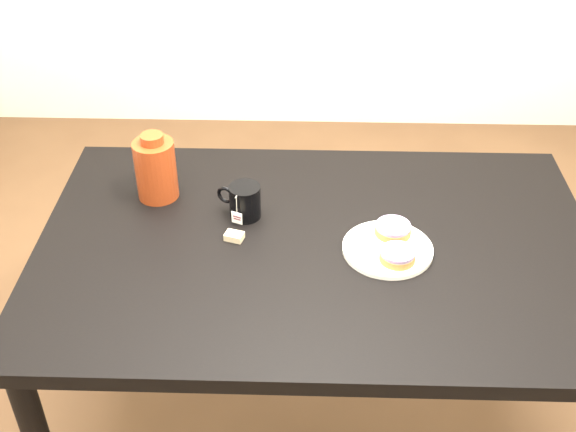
% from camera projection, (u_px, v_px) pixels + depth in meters
% --- Properties ---
extents(ground_plane, '(4.00, 4.00, 0.00)m').
position_uv_depth(ground_plane, '(311.00, 432.00, 2.24)').
color(ground_plane, brown).
extents(table, '(1.40, 0.90, 0.75)m').
position_uv_depth(table, '(316.00, 269.00, 1.85)').
color(table, black).
rests_on(table, ground_plane).
extents(plate, '(0.22, 0.22, 0.02)m').
position_uv_depth(plate, '(388.00, 248.00, 1.77)').
color(plate, white).
rests_on(plate, table).
extents(bagel_back, '(0.13, 0.13, 0.03)m').
position_uv_depth(bagel_back, '(393.00, 229.00, 1.80)').
color(bagel_back, brown).
rests_on(bagel_back, plate).
extents(bagel_front, '(0.10, 0.10, 0.03)m').
position_uv_depth(bagel_front, '(397.00, 255.00, 1.72)').
color(bagel_front, brown).
rests_on(bagel_front, plate).
extents(mug, '(0.13, 0.11, 0.09)m').
position_uv_depth(mug, '(244.00, 201.00, 1.86)').
color(mug, black).
rests_on(mug, table).
extents(teabag_pouch, '(0.05, 0.04, 0.02)m').
position_uv_depth(teabag_pouch, '(234.00, 236.00, 1.81)').
color(teabag_pouch, '#C6B793').
rests_on(teabag_pouch, table).
extents(bagel_package, '(0.14, 0.14, 0.19)m').
position_uv_depth(bagel_package, '(156.00, 169.00, 1.92)').
color(bagel_package, '#611D0C').
rests_on(bagel_package, table).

